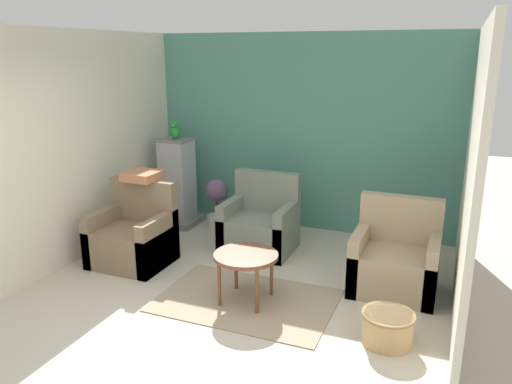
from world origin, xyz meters
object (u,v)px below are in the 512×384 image
Objects in this scene: armchair_middle at (260,226)px; birdcage at (178,185)px; coffee_table at (246,259)px; armchair_left at (133,238)px; armchair_right at (395,262)px; wicker_basket at (388,327)px; parrot at (175,131)px; potted_plant at (217,198)px.

armchair_middle is 0.77× the size of birdcage.
armchair_left reaches higher than coffee_table.
armchair_right reaches higher than wicker_basket.
armchair_middle is (1.26, 0.97, 0.00)m from armchair_left.
armchair_left is (-1.64, 0.39, -0.15)m from coffee_table.
coffee_table is at bearing -148.42° from armchair_right.
parrot is at bearing 162.72° from armchair_right.
parrot is at bearing 147.94° from wicker_basket.
potted_plant is at bearing 149.03° from armchair_middle.
birdcage is (-1.50, 0.49, 0.28)m from armchair_middle.
potted_plant reaches higher than wicker_basket.
coffee_table is 1.42m from armchair_middle.
parrot is at bearing -176.52° from potted_plant.
coffee_table reaches higher than wicker_basket.
armchair_left is 1.59m from armchair_middle.
armchair_right is at bearing -16.44° from armchair_middle.
potted_plant is at bearing 76.12° from armchair_left.
armchair_right is 3.41m from birdcage.
armchair_right is (3.01, 0.45, 0.00)m from armchair_left.
armchair_right is at bearing 8.55° from armchair_left.
armchair_right is 2.12× the size of wicker_basket.
armchair_left is 1.35× the size of potted_plant.
armchair_right is at bearing 31.58° from coffee_table.
parrot is (-3.25, 1.01, 1.07)m from armchair_right.
wicker_basket is at bearing -9.19° from coffee_table.
armchair_left is at bearing 166.67° from coffee_table.
coffee_table is 1.69m from armchair_left.
armchair_middle is at bearing -18.17° from birdcage.
armchair_left is at bearing -80.60° from parrot.
parrot is at bearing 161.75° from armchair_middle.
parrot reaches higher than armchair_left.
birdcage is 4.72× the size of parrot.
armchair_left is at bearing -171.45° from armchair_right.
armchair_right is 3.57m from parrot.
armchair_right is 1.09m from wicker_basket.
potted_plant is at bearing 142.00° from wicker_basket.
wicker_basket is (2.72, -2.12, -0.29)m from potted_plant.
potted_plant is 1.57× the size of wicker_basket.
coffee_table is at bearing -13.33° from armchair_left.
coffee_table is 2.43× the size of parrot.
armchair_middle is (-1.75, 0.52, 0.00)m from armchair_right.
armchair_left is at bearing 168.60° from wicker_basket.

